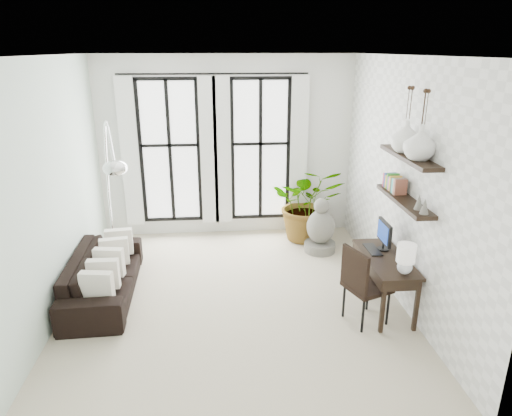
{
  "coord_description": "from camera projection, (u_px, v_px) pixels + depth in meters",
  "views": [
    {
      "loc": [
        -0.19,
        -5.53,
        3.27
      ],
      "look_at": [
        0.33,
        0.3,
        1.22
      ],
      "focal_mm": 32.0,
      "sensor_mm": 36.0,
      "label": 1
    }
  ],
  "objects": [
    {
      "name": "buddha",
      "position": [
        321.0,
        229.0,
        7.67
      ],
      "size": [
        0.53,
        0.53,
        0.95
      ],
      "color": "slate",
      "rests_on": "floor"
    },
    {
      "name": "vase_a",
      "position": [
        420.0,
        143.0,
        5.14
      ],
      "size": [
        0.37,
        0.37,
        0.38
      ],
      "primitive_type": "imported",
      "color": "white",
      "rests_on": "shelf_upper"
    },
    {
      "name": "desk_chair",
      "position": [
        362.0,
        281.0,
        5.58
      ],
      "size": [
        0.62,
        0.62,
        1.01
      ],
      "rotation": [
        0.0,
        0.0,
        0.36
      ],
      "color": "black",
      "rests_on": "floor"
    },
    {
      "name": "sofa",
      "position": [
        103.0,
        275.0,
        6.32
      ],
      "size": [
        0.89,
        2.12,
        0.61
      ],
      "primitive_type": "imported",
      "rotation": [
        0.0,
        0.0,
        1.6
      ],
      "color": "black",
      "rests_on": "floor"
    },
    {
      "name": "wall_back",
      "position": [
        227.0,
        148.0,
        8.12
      ],
      "size": [
        4.5,
        0.0,
        4.5
      ],
      "primitive_type": "plane",
      "rotation": [
        1.57,
        0.0,
        0.0
      ],
      "color": "white",
      "rests_on": "floor"
    },
    {
      "name": "wall_right",
      "position": [
        404.0,
        184.0,
        5.96
      ],
      "size": [
        0.0,
        5.0,
        5.0
      ],
      "primitive_type": "plane",
      "rotation": [
        1.57,
        0.0,
        -1.57
      ],
      "color": "white",
      "rests_on": "floor"
    },
    {
      "name": "floor",
      "position": [
        234.0,
        299.0,
        6.3
      ],
      "size": [
        5.0,
        5.0,
        0.0
      ],
      "primitive_type": "plane",
      "color": "beige",
      "rests_on": "ground"
    },
    {
      "name": "wall_shelves",
      "position": [
        405.0,
        182.0,
        5.59
      ],
      "size": [
        0.25,
        1.3,
        0.6
      ],
      "color": "black",
      "rests_on": "wall_right"
    },
    {
      "name": "arc_lamp",
      "position": [
        109.0,
        158.0,
        6.41
      ],
      "size": [
        0.73,
        1.49,
        2.35
      ],
      "color": "silver",
      "rests_on": "floor"
    },
    {
      "name": "windows",
      "position": [
        216.0,
        151.0,
        8.05
      ],
      "size": [
        3.26,
        0.13,
        2.65
      ],
      "color": "white",
      "rests_on": "wall_back"
    },
    {
      "name": "throw_pillows",
      "position": [
        109.0,
        262.0,
        6.27
      ],
      "size": [
        0.4,
        1.52,
        0.4
      ],
      "color": "silver",
      "rests_on": "sofa"
    },
    {
      "name": "vase_b",
      "position": [
        406.0,
        137.0,
        5.52
      ],
      "size": [
        0.37,
        0.37,
        0.38
      ],
      "primitive_type": "imported",
      "color": "white",
      "rests_on": "shelf_upper"
    },
    {
      "name": "plant",
      "position": [
        307.0,
        203.0,
        8.09
      ],
      "size": [
        1.34,
        1.19,
        1.37
      ],
      "primitive_type": "imported",
      "rotation": [
        0.0,
        0.0,
        -0.1
      ],
      "color": "#2D7228",
      "rests_on": "floor"
    },
    {
      "name": "wall_left",
      "position": [
        49.0,
        193.0,
        5.58
      ],
      "size": [
        0.0,
        5.0,
        5.0
      ],
      "primitive_type": "plane",
      "rotation": [
        1.57,
        0.0,
        1.57
      ],
      "color": "silver",
      "rests_on": "floor"
    },
    {
      "name": "desk",
      "position": [
        387.0,
        262.0,
        5.83
      ],
      "size": [
        0.52,
        1.24,
        1.12
      ],
      "color": "black",
      "rests_on": "floor"
    },
    {
      "name": "ceiling",
      "position": [
        230.0,
        55.0,
        5.24
      ],
      "size": [
        5.0,
        5.0,
        0.0
      ],
      "primitive_type": "plane",
      "color": "white",
      "rests_on": "wall_back"
    }
  ]
}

